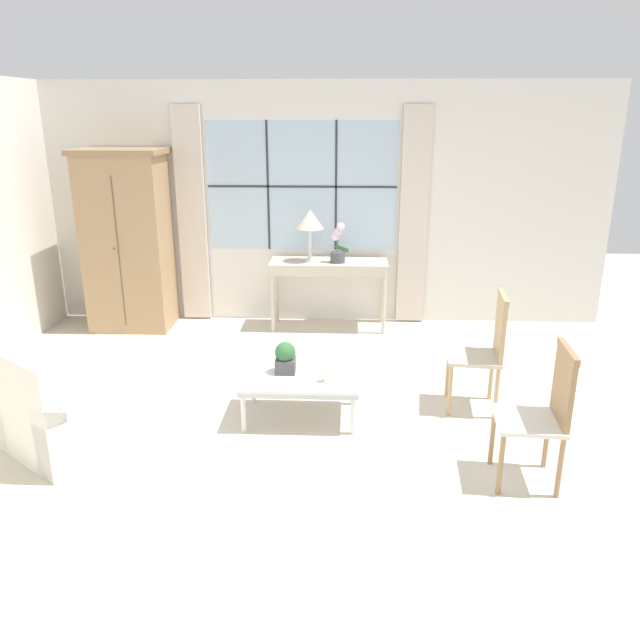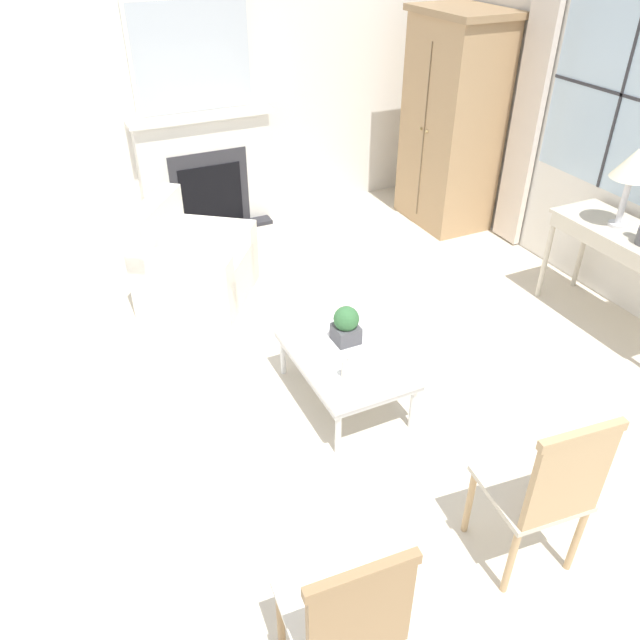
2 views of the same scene
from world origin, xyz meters
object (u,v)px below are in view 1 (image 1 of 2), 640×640
Objects in this scene: table_lamp at (310,221)px; potted_orchid at (338,247)px; coffee_table at (300,380)px; accent_chair_wooden at (545,408)px; armchair_upholstered at (66,412)px; side_chair_wooden at (486,345)px; console_table at (329,269)px; armoire at (128,241)px; pillar_candle at (327,374)px; potted_plant_small at (285,357)px.

table_lamp reaches higher than potted_orchid.
accent_chair_wooden is at bearing -27.08° from coffee_table.
side_chair_wooden reaches higher than armchair_upholstered.
accent_chair_wooden is (1.55, -3.23, -0.16)m from console_table.
table_lamp is 0.60× the size of accent_chair_wooden.
coffee_table is (0.05, -2.34, -0.94)m from table_lamp.
armchair_upholstered is (0.42, -2.83, -0.76)m from armoire.
coffee_table is at bearing -170.74° from side_chair_wooden.
coffee_table is at bearing 155.09° from pillar_candle.
accent_chair_wooden is (3.46, -0.34, 0.28)m from armchair_upholstered.
console_table is 2.39m from coffee_table.
potted_plant_small is at bearing -100.08° from potted_orchid.
side_chair_wooden is 1.70m from potted_plant_small.
potted_plant_small is (-0.13, 0.07, 0.17)m from coffee_table.
pillar_candle is at bearing -164.88° from side_chair_wooden.
pillar_candle is at bearing 12.35° from armchair_upholstered.
console_table is 3.58m from accent_chair_wooden.
armchair_upholstered is at bearing -81.63° from armoire.
potted_orchid is 3.51m from accent_chair_wooden.
armchair_upholstered is at bearing -162.89° from coffee_table.
coffee_table is (-0.27, -2.30, -0.65)m from potted_orchid.
potted_orchid is (2.43, 0.01, -0.05)m from armoire.
side_chair_wooden is at bearing -57.69° from potted_orchid.
table_lamp reaches higher than armchair_upholstered.
coffee_table is (-1.56, -0.25, -0.24)m from side_chair_wooden.
armoire is 1.51× the size of console_table.
potted_plant_small is at bearing -173.82° from side_chair_wooden.
side_chair_wooden is 1.06× the size of coffee_table.
table_lamp is 2.73m from side_chair_wooden.
armoire reaches higher than pillar_candle.
console_table is 0.60m from table_lamp.
table_lamp is (2.11, 0.05, 0.24)m from armoire.
table_lamp reaches higher than accent_chair_wooden.
console_table is at bearing 82.71° from potted_plant_small.
pillar_candle is at bearing -90.94° from potted_orchid.
potted_orchid reaches higher than potted_plant_small.
coffee_table is 6.52× the size of pillar_candle.
armchair_upholstered is 2.03m from pillar_candle.
table_lamp is at bearing 127.67° from side_chair_wooden.
potted_orchid is at bearing -27.02° from console_table.
side_chair_wooden is 3.88× the size of potted_plant_small.
side_chair_wooden reaches higher than potted_plant_small.
potted_orchid is at bearing 89.06° from pillar_candle.
potted_plant_small is 0.40m from pillar_candle.
pillar_candle is (2.39, -2.39, -0.60)m from armoire.
accent_chair_wooden is (3.88, -3.17, -0.48)m from armoire.
armoire reaches higher than potted_plant_small.
side_chair_wooden reaches higher than accent_chair_wooden.
table_lamp reaches higher than side_chair_wooden.
armoire is 5.03m from accent_chair_wooden.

